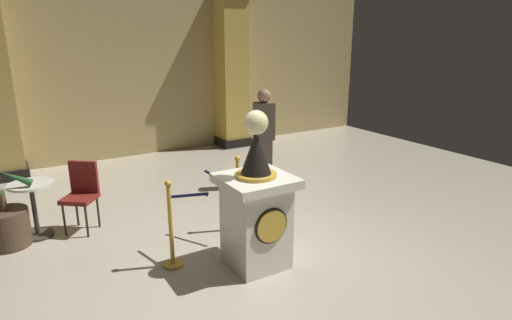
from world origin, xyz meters
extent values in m
plane|color=#B2A893|center=(0.00, 0.00, 0.00)|extent=(13.00, 13.00, 0.00)
cube|color=tan|center=(0.00, 5.52, 1.88)|extent=(13.00, 0.16, 3.76)
cube|color=silver|center=(-0.04, -0.07, 0.50)|extent=(0.63, 0.63, 0.99)
cube|color=silver|center=(-0.04, -0.07, 1.04)|extent=(0.78, 0.78, 0.10)
cylinder|color=gold|center=(-0.04, -0.39, 0.62)|extent=(0.37, 0.03, 0.37)
cylinder|color=black|center=(-0.04, -0.38, 0.62)|extent=(0.41, 0.01, 0.41)
cylinder|color=gold|center=(-0.04, -0.07, 1.11)|extent=(0.47, 0.47, 0.04)
cone|color=black|center=(-0.04, -0.07, 1.37)|extent=(0.34, 0.34, 0.48)
cylinder|color=gold|center=(-0.04, -0.07, 1.61)|extent=(0.03, 0.03, 0.07)
sphere|color=beige|center=(-0.04, -0.07, 1.71)|extent=(0.27, 0.27, 0.27)
cylinder|color=gold|center=(0.23, 0.86, 0.01)|extent=(0.24, 0.24, 0.03)
cylinder|color=gold|center=(0.23, 0.86, 0.50)|extent=(0.05, 0.05, 1.00)
sphere|color=gold|center=(0.23, 0.86, 1.04)|extent=(0.08, 0.08, 0.08)
cylinder|color=gold|center=(-0.90, 0.40, 0.01)|extent=(0.24, 0.24, 0.03)
cylinder|color=gold|center=(-0.90, 0.40, 0.49)|extent=(0.05, 0.05, 0.98)
sphere|color=gold|center=(-0.90, 0.40, 1.02)|extent=(0.08, 0.08, 0.08)
cylinder|color=#141947|center=(-0.05, 0.75, 0.79)|extent=(0.27, 0.59, 0.21)
cylinder|color=#141947|center=(-0.62, 0.52, 0.79)|extent=(0.27, 0.59, 0.21)
sphere|color=#141947|center=(-0.34, 0.63, 0.70)|extent=(0.04, 0.04, 0.04)
cube|color=black|center=(-2.45, 5.18, 0.10)|extent=(0.78, 0.78, 0.20)
cube|color=black|center=(2.45, 5.18, 0.10)|extent=(0.74, 0.74, 0.20)
cube|color=gold|center=(2.45, 5.18, 1.80)|extent=(0.64, 0.64, 3.61)
cylinder|color=#4C3828|center=(-2.52, 1.98, 0.24)|extent=(0.53, 0.53, 0.48)
cylinder|color=brown|center=(-2.52, 1.98, 0.62)|extent=(0.08, 0.08, 0.27)
cone|color=#265928|center=(-2.33, 1.95, 0.90)|extent=(0.39, 0.15, 0.28)
cube|color=brown|center=(1.49, 2.20, 0.43)|extent=(0.33, 0.27, 0.86)
cube|color=brown|center=(1.49, 2.20, 1.19)|extent=(0.42, 0.34, 0.65)
sphere|color=#997056|center=(1.49, 2.20, 1.63)|extent=(0.23, 0.23, 0.23)
cylinder|color=#332D28|center=(-2.18, 2.09, 0.01)|extent=(0.40, 0.40, 0.03)
cylinder|color=#332D28|center=(-2.18, 2.09, 0.37)|extent=(0.06, 0.06, 0.74)
cylinder|color=silver|center=(-2.18, 2.09, 0.74)|extent=(0.57, 0.57, 0.03)
cylinder|color=black|center=(-1.86, 1.91, 0.23)|extent=(0.03, 0.03, 0.45)
cylinder|color=black|center=(-1.61, 1.71, 0.23)|extent=(0.03, 0.03, 0.45)
cylinder|color=black|center=(-1.66, 2.16, 0.23)|extent=(0.03, 0.03, 0.45)
cylinder|color=black|center=(-1.41, 1.96, 0.23)|extent=(0.03, 0.03, 0.45)
cube|color=maroon|center=(-1.63, 1.94, 0.48)|extent=(0.56, 0.56, 0.06)
cube|color=maroon|center=(-1.53, 2.07, 0.73)|extent=(0.34, 0.29, 0.45)
camera|label=1|loc=(-2.40, -3.95, 2.61)|focal=30.05mm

